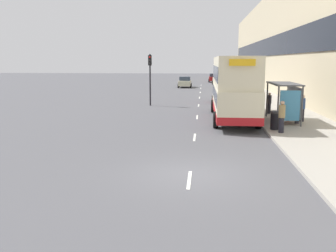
{
  "coord_description": "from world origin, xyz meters",
  "views": [
    {
      "loc": [
        0.44,
        -13.01,
        4.03
      ],
      "look_at": [
        -2.41,
        16.85,
        -1.2
      ],
      "focal_mm": 40.0,
      "sensor_mm": 36.0,
      "label": 1
    }
  ],
  "objects_px": {
    "traffic_light_far_kerb": "(150,71)",
    "double_decker_bus_near": "(233,87)",
    "car_0": "(185,82)",
    "pedestrian_4": "(302,108)",
    "car_1": "(222,94)",
    "car_2": "(214,78)",
    "car_3": "(218,79)",
    "pedestrian_2": "(298,110)",
    "litter_bin": "(275,120)",
    "bus_shelter": "(287,95)",
    "pedestrian_1": "(282,117)",
    "pedestrian_3": "(269,103)"
  },
  "relations": [
    {
      "from": "pedestrian_4",
      "to": "car_3",
      "type": "bearing_deg",
      "value": 95.38
    },
    {
      "from": "car_1",
      "to": "pedestrian_1",
      "type": "xyz_separation_m",
      "value": [
        2.46,
        -16.0,
        0.15
      ]
    },
    {
      "from": "car_2",
      "to": "pedestrian_2",
      "type": "height_order",
      "value": "pedestrian_2"
    },
    {
      "from": "double_decker_bus_near",
      "to": "pedestrian_1",
      "type": "relative_size",
      "value": 6.25
    },
    {
      "from": "car_1",
      "to": "pedestrian_2",
      "type": "bearing_deg",
      "value": -72.14
    },
    {
      "from": "car_1",
      "to": "car_2",
      "type": "bearing_deg",
      "value": 89.78
    },
    {
      "from": "pedestrian_1",
      "to": "car_2",
      "type": "bearing_deg",
      "value": 92.56
    },
    {
      "from": "pedestrian_1",
      "to": "pedestrian_4",
      "type": "relative_size",
      "value": 1.01
    },
    {
      "from": "car_0",
      "to": "pedestrian_2",
      "type": "distance_m",
      "value": 35.03
    },
    {
      "from": "double_decker_bus_near",
      "to": "car_3",
      "type": "bearing_deg",
      "value": 89.32
    },
    {
      "from": "car_2",
      "to": "pedestrian_3",
      "type": "relative_size",
      "value": 2.41
    },
    {
      "from": "bus_shelter",
      "to": "car_0",
      "type": "height_order",
      "value": "bus_shelter"
    },
    {
      "from": "bus_shelter",
      "to": "double_decker_bus_near",
      "type": "bearing_deg",
      "value": 154.82
    },
    {
      "from": "traffic_light_far_kerb",
      "to": "double_decker_bus_near",
      "type": "bearing_deg",
      "value": -48.24
    },
    {
      "from": "car_3",
      "to": "pedestrian_2",
      "type": "xyz_separation_m",
      "value": [
        3.39,
        -41.98,
        0.11
      ]
    },
    {
      "from": "car_1",
      "to": "pedestrian_3",
      "type": "distance_m",
      "value": 8.99
    },
    {
      "from": "car_0",
      "to": "car_3",
      "type": "xyz_separation_m",
      "value": [
        5.4,
        8.08,
        0.08
      ]
    },
    {
      "from": "car_0",
      "to": "litter_bin",
      "type": "height_order",
      "value": "car_0"
    },
    {
      "from": "pedestrian_1",
      "to": "litter_bin",
      "type": "distance_m",
      "value": 1.06
    },
    {
      "from": "bus_shelter",
      "to": "pedestrian_4",
      "type": "distance_m",
      "value": 1.39
    },
    {
      "from": "litter_bin",
      "to": "traffic_light_far_kerb",
      "type": "xyz_separation_m",
      "value": [
        -8.95,
        12.06,
        2.46
      ]
    },
    {
      "from": "double_decker_bus_near",
      "to": "traffic_light_far_kerb",
      "type": "xyz_separation_m",
      "value": [
        -6.88,
        7.7,
        0.84
      ]
    },
    {
      "from": "litter_bin",
      "to": "pedestrian_4",
      "type": "bearing_deg",
      "value": 53.82
    },
    {
      "from": "double_decker_bus_near",
      "to": "car_0",
      "type": "xyz_separation_m",
      "value": [
        -4.93,
        31.85,
        -1.46
      ]
    },
    {
      "from": "car_3",
      "to": "traffic_light_far_kerb",
      "type": "relative_size",
      "value": 0.89
    },
    {
      "from": "pedestrian_1",
      "to": "pedestrian_3",
      "type": "xyz_separation_m",
      "value": [
        0.6,
        7.55,
        -0.09
      ]
    },
    {
      "from": "car_0",
      "to": "car_2",
      "type": "height_order",
      "value": "car_0"
    },
    {
      "from": "car_1",
      "to": "car_3",
      "type": "relative_size",
      "value": 0.95
    },
    {
      "from": "double_decker_bus_near",
      "to": "pedestrian_1",
      "type": "height_order",
      "value": "double_decker_bus_near"
    },
    {
      "from": "car_3",
      "to": "traffic_light_far_kerb",
      "type": "height_order",
      "value": "traffic_light_far_kerb"
    },
    {
      "from": "pedestrian_2",
      "to": "litter_bin",
      "type": "relative_size",
      "value": 1.63
    },
    {
      "from": "pedestrian_2",
      "to": "pedestrian_3",
      "type": "distance_m",
      "value": 4.39
    },
    {
      "from": "car_1",
      "to": "car_2",
      "type": "xyz_separation_m",
      "value": [
        0.14,
        36.08,
        -0.06
      ]
    },
    {
      "from": "bus_shelter",
      "to": "double_decker_bus_near",
      "type": "distance_m",
      "value": 3.67
    },
    {
      "from": "pedestrian_3",
      "to": "pedestrian_4",
      "type": "height_order",
      "value": "pedestrian_4"
    },
    {
      "from": "double_decker_bus_near",
      "to": "car_3",
      "type": "height_order",
      "value": "double_decker_bus_near"
    },
    {
      "from": "bus_shelter",
      "to": "pedestrian_3",
      "type": "bearing_deg",
      "value": 97.05
    },
    {
      "from": "bus_shelter",
      "to": "traffic_light_far_kerb",
      "type": "distance_m",
      "value": 13.81
    },
    {
      "from": "car_2",
      "to": "pedestrian_4",
      "type": "height_order",
      "value": "pedestrian_4"
    },
    {
      "from": "bus_shelter",
      "to": "litter_bin",
      "type": "xyz_separation_m",
      "value": [
        -1.22,
        -2.81,
        -1.21
      ]
    },
    {
      "from": "car_0",
      "to": "pedestrian_4",
      "type": "bearing_deg",
      "value": 105.67
    },
    {
      "from": "pedestrian_3",
      "to": "litter_bin",
      "type": "bearing_deg",
      "value": -96.58
    },
    {
      "from": "litter_bin",
      "to": "pedestrian_2",
      "type": "bearing_deg",
      "value": 52.12
    },
    {
      "from": "car_2",
      "to": "traffic_light_far_kerb",
      "type": "bearing_deg",
      "value": -99.86
    },
    {
      "from": "traffic_light_far_kerb",
      "to": "car_2",
      "type": "bearing_deg",
      "value": 80.14
    },
    {
      "from": "double_decker_bus_near",
      "to": "pedestrian_1",
      "type": "distance_m",
      "value": 5.92
    },
    {
      "from": "pedestrian_1",
      "to": "litter_bin",
      "type": "height_order",
      "value": "pedestrian_1"
    },
    {
      "from": "car_1",
      "to": "car_2",
      "type": "height_order",
      "value": "car_1"
    },
    {
      "from": "bus_shelter",
      "to": "pedestrian_1",
      "type": "bearing_deg",
      "value": -105.67
    },
    {
      "from": "car_3",
      "to": "pedestrian_4",
      "type": "distance_m",
      "value": 41.35
    }
  ]
}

